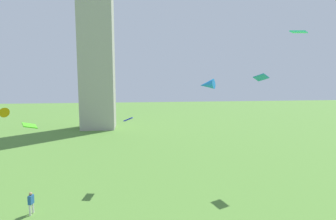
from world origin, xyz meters
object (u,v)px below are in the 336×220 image
object	(u,v)px
kite_flying_5	(299,32)
kite_flying_0	(30,126)
kite_flying_1	(207,85)
kite_flying_3	(1,111)
person_1	(31,202)
kite_flying_2	(128,119)
kite_flying_4	(261,77)

from	to	relation	value
kite_flying_5	kite_flying_0	bearing A→B (deg)	-62.49
kite_flying_1	kite_flying_3	size ratio (longest dim) A/B	0.77
person_1	kite_flying_5	distance (m)	23.59
kite_flying_2	kite_flying_1	bearing A→B (deg)	-134.67
kite_flying_4	person_1	bearing A→B (deg)	77.61
kite_flying_2	kite_flying_3	xyz separation A→B (m)	(-12.43, 2.18, 0.76)
kite_flying_5	kite_flying_2	bearing A→B (deg)	-76.99
kite_flying_3	kite_flying_2	bearing A→B (deg)	124.23
kite_flying_3	kite_flying_5	distance (m)	27.51
kite_flying_2	kite_flying_5	distance (m)	16.23
kite_flying_0	kite_flying_2	distance (m)	8.62
person_1	kite_flying_1	world-z (taller)	kite_flying_1
kite_flying_0	person_1	bearing A→B (deg)	171.26
kite_flying_0	kite_flying_3	distance (m)	5.47
kite_flying_3	kite_flying_5	world-z (taller)	kite_flying_5
kite_flying_2	kite_flying_5	world-z (taller)	kite_flying_5
kite_flying_0	kite_flying_2	world-z (taller)	kite_flying_2
kite_flying_4	kite_flying_1	bearing A→B (deg)	103.62
kite_flying_3	kite_flying_0	bearing A→B (deg)	91.13
person_1	kite_flying_2	distance (m)	10.47
person_1	kite_flying_4	world-z (taller)	kite_flying_4
person_1	kite_flying_2	xyz separation A→B (m)	(7.23, 5.40, 5.30)
kite_flying_0	kite_flying_4	bearing A→B (deg)	-114.85
person_1	kite_flying_1	xyz separation A→B (m)	(13.11, -1.22, 8.75)
kite_flying_0	kite_flying_1	bearing A→B (deg)	-136.26
kite_flying_5	kite_flying_4	bearing A→B (deg)	-142.20
kite_flying_2	kite_flying_3	distance (m)	12.64
kite_flying_2	kite_flying_4	size ratio (longest dim) A/B	0.92
kite_flying_0	kite_flying_3	xyz separation A→B (m)	(-3.94, 3.68, 0.91)
person_1	kite_flying_4	size ratio (longest dim) A/B	1.23
kite_flying_5	kite_flying_1	bearing A→B (deg)	-51.70
kite_flying_0	kite_flying_5	distance (m)	23.08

